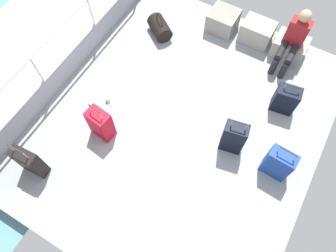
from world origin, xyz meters
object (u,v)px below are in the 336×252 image
Objects in this scene: cargo_crate_2 at (289,47)px; suitcase_2 at (30,162)px; cargo_crate_1 at (257,32)px; duffel_bag at (160,28)px; suitcase_3 at (285,99)px; suitcase_4 at (233,137)px; cargo_crate_0 at (223,21)px; suitcase_1 at (101,124)px; passenger_seated at (293,39)px; suitcase_0 at (278,163)px; paper_cup at (108,99)px.

cargo_crate_2 is 4.78m from suitcase_2.
cargo_crate_1 is 1.00× the size of cargo_crate_2.
cargo_crate_2 is 0.74× the size of suitcase_2.
cargo_crate_2 is at bearing 18.32° from duffel_bag.
duffel_bag is (-2.60, 0.40, -0.10)m from suitcase_3.
suitcase_4 reaches higher than suitcase_2.
suitcase_1 is (-0.69, -2.97, 0.10)m from cargo_crate_0.
cargo_crate_0 is 0.92× the size of cargo_crate_1.
cargo_crate_1 is 1.81m from duffel_bag.
suitcase_2 is at bearing -134.72° from suitcase_3.
cargo_crate_1 is 0.74× the size of suitcase_2.
suitcase_4 is at bearing -61.50° from cargo_crate_0.
duffel_bag is at bearing -165.79° from passenger_seated.
suitcase_2 reaches higher than cargo_crate_2.
suitcase_2 is 4.07m from suitcase_3.
suitcase_0 is (0.61, -2.27, 0.13)m from cargo_crate_2.
suitcase_2 is at bearing -117.45° from suitcase_1.
cargo_crate_0 is 0.85× the size of suitcase_3.
cargo_crate_0 is 1.37m from passenger_seated.
cargo_crate_2 is 0.79× the size of suitcase_0.
suitcase_3 is (0.96, -1.15, 0.05)m from cargo_crate_1.
suitcase_2 is at bearing -107.05° from cargo_crate_0.
cargo_crate_0 is 0.66× the size of suitcase_4.
suitcase_2 is (-1.90, -4.04, 0.10)m from cargo_crate_1.
duffel_bag is at bearing -143.64° from cargo_crate_0.
cargo_crate_1 is at bearing 164.47° from passenger_seated.
cargo_crate_0 is at bearing 76.86° from suitcase_1.
cargo_crate_0 is 2.49m from suitcase_4.
suitcase_3 is at bearing -34.21° from cargo_crate_0.
suitcase_3 is (2.86, 2.89, -0.04)m from suitcase_2.
duffel_bag reaches higher than cargo_crate_2.
duffel_bag is at bearing 171.30° from suitcase_3.
cargo_crate_0 is 0.53× the size of passenger_seated.
suitcase_0 is 1.32× the size of duffel_bag.
suitcase_0 reaches higher than suitcase_3.
suitcase_0 reaches higher than paper_cup.
suitcase_4 reaches higher than suitcase_3.
suitcase_2 is (-0.53, -1.03, 0.01)m from suitcase_1.
suitcase_1 is (-2.01, -3.02, 0.12)m from cargo_crate_2.
passenger_seated is at bearing 14.21° from duffel_bag.
duffel_bag reaches higher than cargo_crate_0.
cargo_crate_1 reaches higher than paper_cup.
cargo_crate_0 is at bearing -176.26° from cargo_crate_1.
suitcase_2 is at bearing -99.16° from paper_cup.
suitcase_3 is at bearing -8.70° from duffel_bag.
suitcase_1 is at bearing -123.64° from cargo_crate_2.
passenger_seated is at bearing 56.68° from suitcase_2.
suitcase_2 is at bearing -94.50° from duffel_bag.
passenger_seated is 2.07m from suitcase_4.
suitcase_4 is 1.44× the size of duffel_bag.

